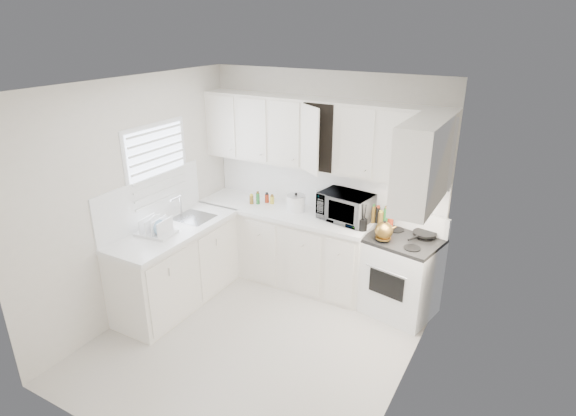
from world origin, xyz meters
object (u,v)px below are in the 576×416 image
Objects in this scene: tea_kettle at (384,229)px; microwave at (346,204)px; utensil_crock at (363,217)px; rice_cooker at (296,202)px; dish_rack at (155,225)px; stove at (401,266)px.

tea_kettle is 0.41× the size of microwave.
rice_cooker is at bearing 170.74° from utensil_crock.
microwave is 1.50× the size of dish_rack.
rice_cooker is at bearing -171.72° from stove.
stove reaches higher than tea_kettle.
microwave is at bearing -176.61° from stove.
tea_kettle is 0.28m from utensil_crock.
utensil_crock reaches higher than stove.
microwave is 2.14m from dish_rack.
stove is 1.99× the size of microwave.
tea_kettle is at bearing 20.15° from dish_rack.
microwave is at bearing 16.51° from rice_cooker.
stove is 0.69m from utensil_crock.
tea_kettle is at bearing -127.14° from stove.
microwave reaches higher than dish_rack.
stove is 4.88× the size of tea_kettle.
dish_rack is (-1.64, -1.37, -0.09)m from microwave.
stove is 3.68× the size of utensil_crock.
tea_kettle is 0.62m from microwave.
microwave reaches higher than tea_kettle.
tea_kettle is 1.21m from rice_cooker.
dish_rack is at bearing -113.12° from rice_cooker.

